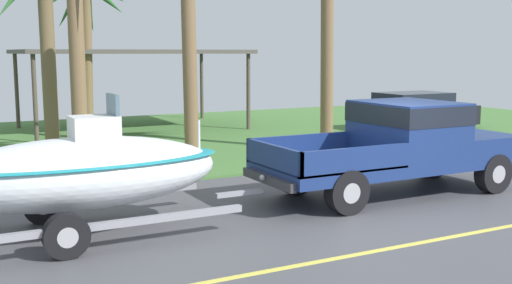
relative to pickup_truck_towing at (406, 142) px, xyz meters
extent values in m
cube|color=#4C4C51|center=(-1.38, -0.94, -1.06)|extent=(36.00, 8.00, 0.06)
cube|color=#477538|center=(-1.38, 10.06, -1.03)|extent=(36.00, 14.00, 0.11)
cube|color=#DBCC4C|center=(-1.38, -2.74, -1.02)|extent=(34.20, 0.12, 0.01)
cube|color=navy|center=(-0.35, 0.00, -0.40)|extent=(5.52, 1.95, 0.22)
cube|color=navy|center=(1.64, 0.00, -0.10)|extent=(1.55, 1.95, 0.38)
cube|color=navy|center=(0.04, 0.00, 0.26)|extent=(1.66, 1.95, 1.11)
cube|color=black|center=(0.04, 0.00, 0.59)|extent=(1.68, 1.97, 0.38)
cube|color=#112047|center=(-1.95, 0.00, -0.27)|extent=(2.32, 1.95, 0.04)
cube|color=navy|center=(-1.95, 0.94, -0.06)|extent=(2.32, 0.08, 0.45)
cube|color=navy|center=(-1.95, -0.94, -0.06)|extent=(2.32, 0.08, 0.45)
cube|color=navy|center=(-3.07, 0.00, -0.06)|extent=(0.08, 1.95, 0.45)
cube|color=#333338|center=(-3.17, 0.00, -0.46)|extent=(0.12, 1.76, 0.16)
sphere|color=#B2B2B7|center=(-3.29, 0.00, -0.41)|extent=(0.10, 0.10, 0.10)
cylinder|color=black|center=(1.56, 0.86, -0.63)|extent=(0.80, 0.28, 0.80)
cylinder|color=#9E9EA3|center=(1.56, 0.86, -0.63)|extent=(0.36, 0.29, 0.36)
cylinder|color=black|center=(1.56, -0.86, -0.63)|extent=(0.80, 0.28, 0.80)
cylinder|color=#9E9EA3|center=(1.56, -0.86, -0.63)|extent=(0.36, 0.29, 0.36)
cylinder|color=black|center=(-2.07, 0.86, -0.63)|extent=(0.80, 0.28, 0.80)
cylinder|color=#9E9EA3|center=(-2.07, 0.86, -0.63)|extent=(0.36, 0.29, 0.36)
cylinder|color=black|center=(-2.07, -0.86, -0.63)|extent=(0.80, 0.28, 0.80)
cylinder|color=#9E9EA3|center=(-2.07, -0.86, -0.63)|extent=(0.36, 0.29, 0.36)
cube|color=gray|center=(-3.74, 0.00, -0.65)|extent=(0.90, 0.10, 0.08)
cube|color=gray|center=(-6.45, 0.93, -0.65)|extent=(4.51, 0.12, 0.10)
cube|color=gray|center=(-6.45, -0.93, -0.65)|extent=(4.51, 0.12, 0.10)
cylinder|color=black|center=(-6.90, 0.99, -0.71)|extent=(0.64, 0.22, 0.64)
cylinder|color=#9E9EA3|center=(-6.90, 0.99, -0.71)|extent=(0.29, 0.23, 0.29)
cylinder|color=black|center=(-6.90, -0.99, -0.71)|extent=(0.64, 0.22, 0.64)
cylinder|color=#9E9EA3|center=(-6.90, -0.99, -0.71)|extent=(0.29, 0.23, 0.29)
ellipsoid|color=silver|center=(-6.45, 0.00, -0.04)|extent=(4.34, 1.75, 1.11)
ellipsoid|color=teal|center=(-6.45, 0.00, 0.15)|extent=(4.43, 1.78, 0.12)
cube|color=silver|center=(-6.23, 0.00, 0.50)|extent=(0.70, 0.60, 0.65)
cube|color=slate|center=(-5.93, 0.00, 0.98)|extent=(0.06, 0.56, 0.36)
cylinder|color=silver|center=(-4.49, 0.00, 0.43)|extent=(0.04, 0.04, 0.50)
cube|color=black|center=(7.37, 7.75, -0.50)|extent=(4.45, 1.86, 0.70)
cube|color=black|center=(7.15, 7.75, 0.10)|extent=(2.49, 1.72, 0.50)
cylinder|color=black|center=(8.89, 8.59, -0.70)|extent=(0.66, 0.22, 0.66)
cylinder|color=#9E9EA3|center=(8.89, 8.59, -0.70)|extent=(0.30, 0.23, 0.30)
cylinder|color=black|center=(8.89, 6.90, -0.70)|extent=(0.66, 0.22, 0.66)
cylinder|color=#9E9EA3|center=(8.89, 6.90, -0.70)|extent=(0.30, 0.23, 0.30)
cylinder|color=black|center=(5.86, 8.59, -0.70)|extent=(0.66, 0.22, 0.66)
cylinder|color=#9E9EA3|center=(5.86, 8.59, -0.70)|extent=(0.30, 0.23, 0.30)
cylinder|color=black|center=(5.86, 6.90, -0.70)|extent=(0.66, 0.22, 0.66)
cylinder|color=#9E9EA3|center=(5.86, 6.90, -0.70)|extent=(0.30, 0.23, 0.30)
cylinder|color=#4C4238|center=(1.79, 14.74, 0.36)|extent=(0.14, 0.14, 2.78)
cylinder|color=#4C4238|center=(1.79, 10.43, 0.36)|extent=(0.14, 0.14, 2.78)
cylinder|color=#4C4238|center=(-5.56, 14.74, 0.36)|extent=(0.14, 0.14, 2.78)
cylinder|color=#4C4238|center=(-5.56, 10.43, 0.36)|extent=(0.14, 0.14, 2.78)
cube|color=#4C4742|center=(-1.89, 12.59, 1.82)|extent=(7.85, 4.81, 0.14)
cylinder|color=brown|center=(1.52, 5.09, 2.02)|extent=(0.36, 0.48, 6.11)
cylinder|color=brown|center=(-5.45, 4.70, 1.89)|extent=(0.35, 0.40, 5.84)
cylinder|color=brown|center=(-3.90, 10.58, 1.50)|extent=(0.34, 0.71, 5.07)
cone|color=#286028|center=(-3.62, 11.31, 3.26)|extent=(1.07, 1.87, 1.84)
cone|color=#286028|center=(-4.19, 11.25, 3.33)|extent=(0.99, 1.70, 1.66)
cylinder|color=brown|center=(-5.42, 8.57, 1.65)|extent=(0.40, 0.56, 5.37)
cylinder|color=brown|center=(-2.83, 4.54, 2.09)|extent=(0.34, 0.55, 6.25)
camera|label=1|loc=(-8.45, -9.53, 1.79)|focal=43.62mm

